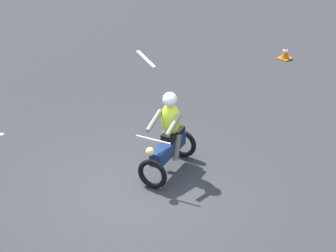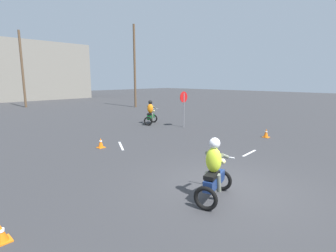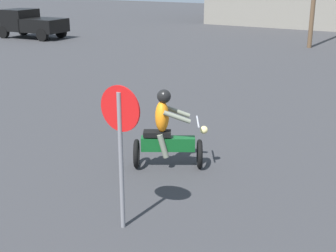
% 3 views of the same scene
% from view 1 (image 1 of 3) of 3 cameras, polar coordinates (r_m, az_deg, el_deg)
% --- Properties ---
extents(ground_plane, '(120.00, 120.00, 0.00)m').
position_cam_1_polar(ground_plane, '(12.19, -2.45, -5.82)').
color(ground_plane, '#333335').
extents(motorcycle_rider_foreground, '(1.56, 0.99, 1.66)m').
position_cam_1_polar(motorcycle_rider_foreground, '(12.47, 0.07, -1.05)').
color(motorcycle_rider_foreground, black).
rests_on(motorcycle_rider_foreground, ground).
extents(traffic_cone_far_right, '(0.32, 0.32, 0.33)m').
position_cam_1_polar(traffic_cone_far_right, '(18.33, 10.16, 6.25)').
color(traffic_cone_far_right, orange).
rests_on(traffic_cone_far_right, ground).
extents(lane_stripe_sw, '(0.64, 1.22, 0.01)m').
position_cam_1_polar(lane_stripe_sw, '(18.12, -1.95, 5.89)').
color(lane_stripe_sw, silver).
rests_on(lane_stripe_sw, ground).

